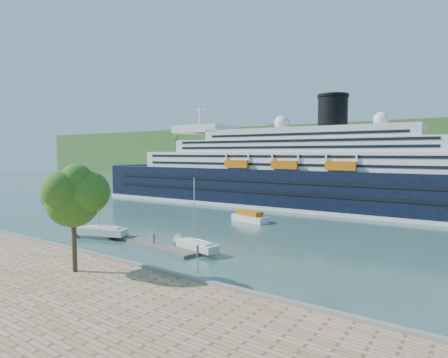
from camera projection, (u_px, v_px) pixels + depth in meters
ground at (73, 258)px, 43.30m from camera, size 400.00×400.00×0.00m
far_hillside at (374, 153)px, 161.48m from camera, size 400.00×50.00×24.00m
quay_coping at (71, 249)px, 43.06m from camera, size 220.00×0.50×0.30m
cruise_ship at (282, 153)px, 84.81m from camera, size 109.13×19.86×24.39m
promenade_tree at (73, 214)px, 34.90m from camera, size 6.61×6.61×10.95m
floating_pontoon at (145, 242)px, 49.99m from camera, size 19.24×5.46×0.42m
sailboat_white_near at (102, 203)px, 52.72m from camera, size 8.10×4.43×10.08m
sailboat_white_far at (197, 217)px, 45.18m from camera, size 6.99×3.15×8.72m
tender_launch at (250, 216)px, 66.18m from camera, size 7.30×3.75×1.92m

